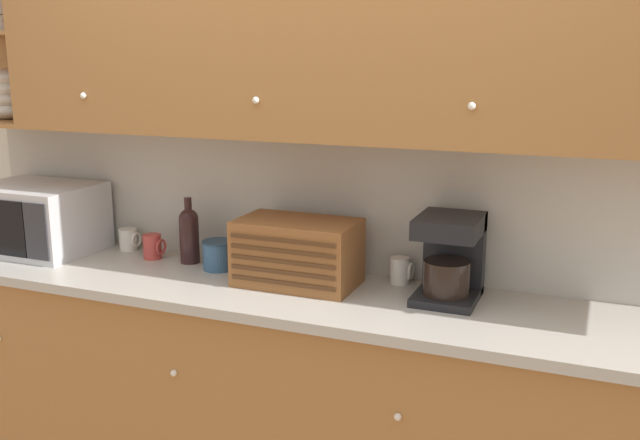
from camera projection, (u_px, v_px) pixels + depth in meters
name	position (u px, v px, depth m)	size (l,w,h in m)	color
wall_back	(342.00, 187.00, 2.97)	(5.95, 0.06, 2.60)	silver
counter_unit	(312.00, 402.00, 2.87)	(3.57, 0.62, 0.95)	#A36B38
backsplash_panel	(338.00, 203.00, 2.95)	(3.55, 0.01, 0.58)	#B7B2A8
upper_cabinets	(364.00, 25.00, 2.57)	(3.55, 0.39, 0.83)	#A36B38
microwave	(36.00, 218.00, 3.29)	(0.54, 0.42, 0.31)	silver
mug	(129.00, 239.00, 3.31)	(0.09, 0.08, 0.10)	silver
mug_patterned_third	(153.00, 247.00, 3.17)	(0.09, 0.08, 0.11)	#B73D38
wine_bottle	(189.00, 233.00, 3.10)	(0.08, 0.08, 0.29)	black
storage_canister	(219.00, 255.00, 3.02)	(0.14, 0.14, 0.12)	#33567A
bread_box	(297.00, 252.00, 2.80)	(0.47, 0.28, 0.26)	brown
mug_blue_second	(401.00, 271.00, 2.83)	(0.09, 0.08, 0.10)	silver
coffee_maker	(450.00, 256.00, 2.64)	(0.23, 0.27, 0.32)	black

